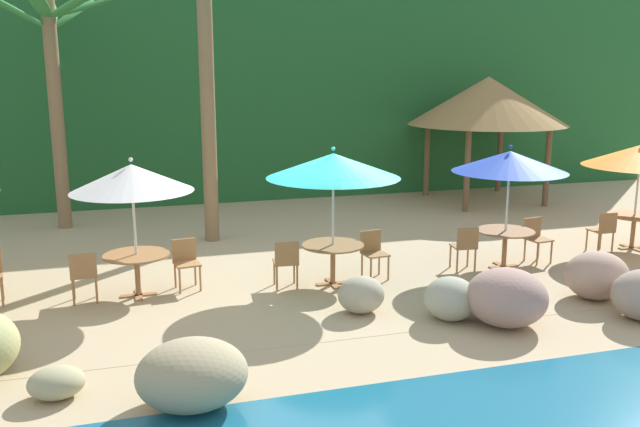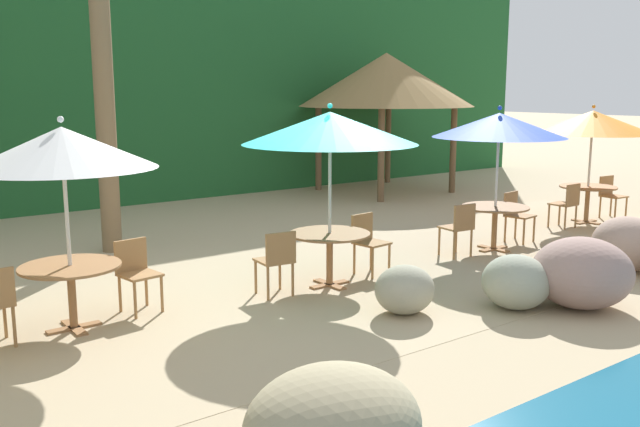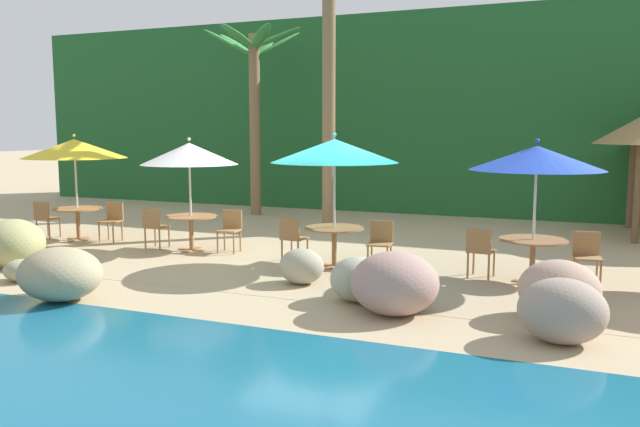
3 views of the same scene
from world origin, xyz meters
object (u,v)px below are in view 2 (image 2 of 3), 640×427
at_px(chair_white_seaward, 136,270).
at_px(chair_teal_inland, 277,258).
at_px(umbrella_teal, 330,128).
at_px(chair_orange_seaward, 610,193).
at_px(umbrella_blue, 499,125).
at_px(chair_orange_inland, 567,202).
at_px(umbrella_orange, 593,122).
at_px(dining_table_white, 71,276).
at_px(chair_blue_seaward, 516,213).
at_px(dining_table_orange, 588,192).
at_px(umbrella_white, 62,148).
at_px(palapa_hut, 386,80).
at_px(dining_table_teal, 330,242).
at_px(chair_teal_seaward, 367,239).
at_px(chair_blue_inland, 460,226).
at_px(dining_table_blue, 495,214).

xyz_separation_m(chair_white_seaward, chair_teal_inland, (1.67, -0.55, 0.00)).
bearing_deg(umbrella_teal, chair_orange_seaward, 3.71).
xyz_separation_m(umbrella_blue, chair_orange_inland, (2.53, 0.32, -1.56)).
bearing_deg(chair_white_seaward, umbrella_blue, -4.73).
xyz_separation_m(umbrella_teal, umbrella_orange, (6.88, 0.48, -0.14)).
relative_size(dining_table_white, chair_orange_seaward, 1.26).
height_order(chair_blue_seaward, dining_table_orange, chair_blue_seaward).
bearing_deg(umbrella_white, palapa_hut, 30.36).
relative_size(dining_table_white, dining_table_teal, 1.00).
bearing_deg(chair_blue_seaward, dining_table_white, 179.38).
xyz_separation_m(chair_teal_seaward, chair_orange_seaward, (6.90, 0.32, 0.00)).
relative_size(chair_teal_seaward, chair_blue_inland, 1.00).
distance_m(chair_white_seaward, umbrella_blue, 6.24).
bearing_deg(chair_orange_seaward, dining_table_white, -179.19).
bearing_deg(chair_teal_seaward, chair_blue_seaward, 1.23).
bearing_deg(dining_table_teal, dining_table_white, 174.16).
relative_size(chair_teal_seaward, chair_blue_seaward, 1.00).
bearing_deg(umbrella_blue, dining_table_white, 177.52).
bearing_deg(chair_white_seaward, palapa_hut, 31.69).
distance_m(chair_white_seaward, chair_blue_inland, 5.19).
xyz_separation_m(dining_table_blue, umbrella_orange, (3.38, 0.44, 1.39)).
bearing_deg(chair_orange_seaward, umbrella_white, -179.19).
height_order(umbrella_white, chair_orange_inland, umbrella_white).
bearing_deg(umbrella_orange, chair_white_seaward, 179.62).
relative_size(umbrella_blue, chair_orange_inland, 2.74).
relative_size(dining_table_teal, dining_table_orange, 1.00).
distance_m(umbrella_orange, chair_orange_inland, 1.72).
xyz_separation_m(umbrella_white, dining_table_teal, (3.36, -0.34, -1.42)).
bearing_deg(dining_table_blue, chair_white_seaward, 175.27).
distance_m(chair_blue_seaward, umbrella_orange, 2.96).
relative_size(chair_blue_seaward, chair_blue_inland, 1.00).
xyz_separation_m(dining_table_orange, palapa_hut, (-0.33, 5.66, 2.24)).
relative_size(umbrella_teal, dining_table_blue, 2.25).
xyz_separation_m(dining_table_teal, umbrella_blue, (3.50, 0.05, 1.46)).
height_order(chair_blue_inland, palapa_hut, palapa_hut).
xyz_separation_m(umbrella_white, chair_orange_seaward, (11.09, 0.16, -1.52)).
xyz_separation_m(chair_white_seaward, umbrella_blue, (6.02, -0.50, 1.56)).
bearing_deg(dining_table_blue, chair_teal_inland, -179.34).
bearing_deg(chair_blue_seaward, chair_teal_inland, -177.08).
distance_m(umbrella_teal, chair_teal_seaward, 1.84).
bearing_deg(umbrella_blue, dining_table_teal, -179.24).
bearing_deg(chair_blue_inland, chair_orange_inland, 5.42).
height_order(umbrella_blue, chair_orange_seaward, umbrella_blue).
height_order(umbrella_blue, dining_table_orange, umbrella_blue).
distance_m(dining_table_white, chair_teal_seaward, 4.19).
bearing_deg(chair_teal_seaward, chair_orange_seaward, 2.62).
height_order(chair_white_seaward, chair_orange_inland, same).
relative_size(dining_table_orange, chair_orange_seaward, 1.26).
height_order(chair_white_seaward, dining_table_blue, chair_white_seaward).
bearing_deg(dining_table_white, chair_orange_inland, 0.17).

